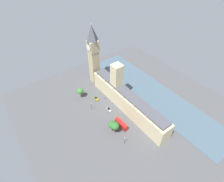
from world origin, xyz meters
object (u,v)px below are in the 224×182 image
at_px(street_lamp_under_trees, 91,105).
at_px(plane_tree_far_end, 115,126).
at_px(car_white_leading, 109,109).
at_px(street_lamp_trailing, 125,140).
at_px(double_decker_bus_by_river_gate, 121,124).
at_px(plane_tree_corner, 112,125).
at_px(clock_tower, 93,54).
at_px(plane_tree_kerbside, 80,91).
at_px(car_yellow_cab_near_tower, 96,98).
at_px(parliament_building, 126,99).
at_px(pedestrian_opposite_hall, 105,98).

bearing_deg(street_lamp_under_trees, plane_tree_far_end, 92.41).
xyz_separation_m(car_white_leading, street_lamp_trailing, (8.86, 29.03, 3.86)).
xyz_separation_m(car_white_leading, double_decker_bus_by_river_gate, (1.97, 17.17, 1.75)).
height_order(street_lamp_under_trees, street_lamp_trailing, street_lamp_trailing).
distance_m(car_white_leading, plane_tree_corner, 19.62).
bearing_deg(clock_tower, plane_tree_kerbside, 29.63).
xyz_separation_m(car_yellow_cab_near_tower, plane_tree_corner, (7.71, 32.10, 5.78)).
bearing_deg(plane_tree_corner, street_lamp_under_trees, -88.51).
xyz_separation_m(clock_tower, car_white_leading, (11.89, 36.98, -25.48)).
xyz_separation_m(parliament_building, double_decker_bus_by_river_gate, (14.45, 12.25, -5.76)).
bearing_deg(double_decker_bus_by_river_gate, pedestrian_opposite_hall, 74.86).
xyz_separation_m(car_yellow_cab_near_tower, street_lamp_under_trees, (8.36, 7.17, 3.65)).
height_order(pedestrian_opposite_hall, street_lamp_under_trees, street_lamp_under_trees).
bearing_deg(car_yellow_cab_near_tower, plane_tree_kerbside, -52.37).
bearing_deg(car_yellow_cab_near_tower, plane_tree_far_end, 72.94).
relative_size(double_decker_bus_by_river_gate, plane_tree_corner, 1.17).
relative_size(pedestrian_opposite_hall, plane_tree_corner, 0.17).
xyz_separation_m(car_white_leading, street_lamp_under_trees, (9.56, -8.43, 3.65)).
relative_size(clock_tower, street_lamp_under_trees, 7.82).
bearing_deg(double_decker_bus_by_river_gate, car_white_leading, 81.70).
bearing_deg(street_lamp_trailing, plane_tree_kerbside, -89.18).
height_order(parliament_building, car_white_leading, parliament_building).
xyz_separation_m(parliament_building, plane_tree_far_end, (20.91, 13.61, -1.19)).
bearing_deg(car_white_leading, double_decker_bus_by_river_gate, 83.59).
bearing_deg(car_white_leading, clock_tower, -107.71).
xyz_separation_m(parliament_building, car_yellow_cab_near_tower, (13.69, -20.53, -7.51)).
relative_size(pedestrian_opposite_hall, street_lamp_under_trees, 0.24).
height_order(car_white_leading, street_lamp_trailing, street_lamp_trailing).
relative_size(parliament_building, plane_tree_kerbside, 8.22).
height_order(car_yellow_cab_near_tower, pedestrian_opposite_hall, car_yellow_cab_near_tower).
xyz_separation_m(parliament_building, car_white_leading, (12.49, -4.93, -7.51)).
bearing_deg(plane_tree_far_end, clock_tower, -110.09).
relative_size(car_yellow_cab_near_tower, double_decker_bus_by_river_gate, 0.42).
distance_m(car_yellow_cab_near_tower, plane_tree_corner, 33.52).
bearing_deg(car_yellow_cab_near_tower, pedestrian_opposite_hall, 143.93).
bearing_deg(clock_tower, car_white_leading, 72.18).
height_order(clock_tower, double_decker_bus_by_river_gate, clock_tower).
height_order(pedestrian_opposite_hall, plane_tree_far_end, plane_tree_far_end).
bearing_deg(street_lamp_trailing, double_decker_bus_by_river_gate, -120.20).
bearing_deg(car_yellow_cab_near_tower, plane_tree_corner, 71.39).
bearing_deg(plane_tree_corner, car_yellow_cab_near_tower, -103.50).
xyz_separation_m(car_yellow_cab_near_tower, double_decker_bus_by_river_gate, (0.77, 32.78, 1.75)).
relative_size(clock_tower, car_white_leading, 11.38).
distance_m(parliament_building, double_decker_bus_by_river_gate, 19.80).
distance_m(clock_tower, plane_tree_far_end, 62.14).
distance_m(clock_tower, car_white_leading, 46.45).
relative_size(plane_tree_corner, plane_tree_kerbside, 1.00).
relative_size(parliament_building, street_lamp_under_trees, 11.40).
bearing_deg(pedestrian_opposite_hall, plane_tree_kerbside, 172.39).
distance_m(car_yellow_cab_near_tower, car_white_leading, 15.65).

